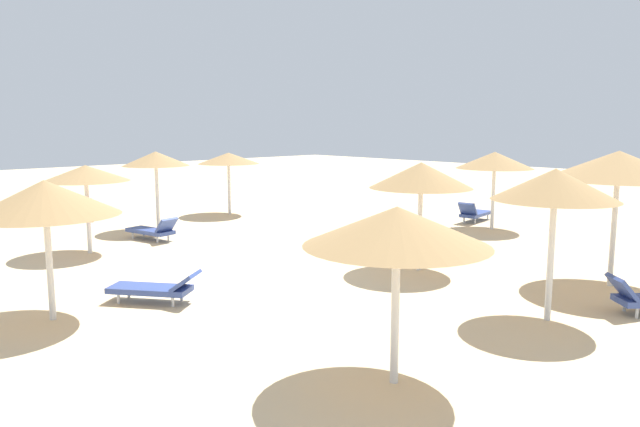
{
  "coord_description": "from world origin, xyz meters",
  "views": [
    {
      "loc": [
        12.03,
        -8.37,
        3.71
      ],
      "look_at": [
        0.0,
        3.0,
        1.2
      ],
      "focal_mm": 33.47,
      "sensor_mm": 36.0,
      "label": 1
    }
  ],
  "objects_px": {
    "parasol_2": "(618,165)",
    "parasol_5": "(555,185)",
    "parasol_6": "(421,175)",
    "lounger_3": "(153,230)",
    "lounger_1": "(156,288)",
    "parasol_1": "(45,198)",
    "parasol_7": "(86,175)",
    "lounger_0": "(475,213)",
    "parasol_4": "(228,159)",
    "parasol_0": "(495,160)",
    "parasol_3": "(156,159)",
    "parasol_8": "(397,227)"
  },
  "relations": [
    {
      "from": "lounger_1",
      "to": "parasol_6",
      "type": "bearing_deg",
      "value": 71.8
    },
    {
      "from": "parasol_6",
      "to": "lounger_0",
      "type": "height_order",
      "value": "parasol_6"
    },
    {
      "from": "parasol_2",
      "to": "parasol_8",
      "type": "xyz_separation_m",
      "value": [
        -0.09,
        -7.65,
        -0.49
      ]
    },
    {
      "from": "lounger_0",
      "to": "lounger_3",
      "type": "distance_m",
      "value": 11.82
    },
    {
      "from": "parasol_1",
      "to": "parasol_6",
      "type": "xyz_separation_m",
      "value": [
        2.42,
        8.21,
        0.09
      ]
    },
    {
      "from": "parasol_4",
      "to": "lounger_1",
      "type": "distance_m",
      "value": 12.43
    },
    {
      "from": "parasol_4",
      "to": "lounger_0",
      "type": "xyz_separation_m",
      "value": [
        7.99,
        5.69,
        -1.96
      ]
    },
    {
      "from": "parasol_6",
      "to": "lounger_3",
      "type": "relative_size",
      "value": 1.42
    },
    {
      "from": "lounger_1",
      "to": "parasol_7",
      "type": "bearing_deg",
      "value": 170.5
    },
    {
      "from": "parasol_2",
      "to": "parasol_5",
      "type": "relative_size",
      "value": 1.07
    },
    {
      "from": "parasol_0",
      "to": "parasol_1",
      "type": "height_order",
      "value": "parasol_0"
    },
    {
      "from": "parasol_0",
      "to": "parasol_3",
      "type": "height_order",
      "value": "parasol_3"
    },
    {
      "from": "parasol_0",
      "to": "lounger_3",
      "type": "height_order",
      "value": "parasol_0"
    },
    {
      "from": "parasol_6",
      "to": "parasol_1",
      "type": "bearing_deg",
      "value": -106.39
    },
    {
      "from": "parasol_2",
      "to": "parasol_7",
      "type": "relative_size",
      "value": 1.22
    },
    {
      "from": "parasol_1",
      "to": "lounger_3",
      "type": "xyz_separation_m",
      "value": [
        -5.86,
        5.19,
        -2.01
      ]
    },
    {
      "from": "parasol_3",
      "to": "parasol_4",
      "type": "bearing_deg",
      "value": 109.03
    },
    {
      "from": "parasol_6",
      "to": "lounger_1",
      "type": "relative_size",
      "value": 1.44
    },
    {
      "from": "lounger_1",
      "to": "lounger_3",
      "type": "bearing_deg",
      "value": 152.63
    },
    {
      "from": "parasol_3",
      "to": "parasol_6",
      "type": "xyz_separation_m",
      "value": [
        9.82,
        2.0,
        -0.06
      ]
    },
    {
      "from": "lounger_0",
      "to": "lounger_1",
      "type": "bearing_deg",
      "value": -85.29
    },
    {
      "from": "parasol_3",
      "to": "parasol_4",
      "type": "xyz_separation_m",
      "value": [
        -1.37,
        3.96,
        -0.2
      ]
    },
    {
      "from": "parasol_6",
      "to": "lounger_0",
      "type": "xyz_separation_m",
      "value": [
        -3.19,
        7.65,
        -2.09
      ]
    },
    {
      "from": "parasol_6",
      "to": "lounger_3",
      "type": "bearing_deg",
      "value": -159.96
    },
    {
      "from": "parasol_6",
      "to": "parasol_4",
      "type": "bearing_deg",
      "value": 170.04
    },
    {
      "from": "lounger_0",
      "to": "parasol_0",
      "type": "bearing_deg",
      "value": -36.44
    },
    {
      "from": "parasol_4",
      "to": "lounger_0",
      "type": "relative_size",
      "value": 1.32
    },
    {
      "from": "parasol_6",
      "to": "lounger_3",
      "type": "xyz_separation_m",
      "value": [
        -8.27,
        -3.02,
        -2.1
      ]
    },
    {
      "from": "parasol_7",
      "to": "parasol_8",
      "type": "relative_size",
      "value": 0.96
    },
    {
      "from": "parasol_1",
      "to": "parasol_6",
      "type": "relative_size",
      "value": 0.99
    },
    {
      "from": "parasol_6",
      "to": "parasol_7",
      "type": "relative_size",
      "value": 1.08
    },
    {
      "from": "parasol_1",
      "to": "parasol_7",
      "type": "height_order",
      "value": "parasol_1"
    },
    {
      "from": "lounger_1",
      "to": "lounger_3",
      "type": "height_order",
      "value": "lounger_3"
    },
    {
      "from": "parasol_4",
      "to": "parasol_7",
      "type": "xyz_separation_m",
      "value": [
        3.44,
        -7.25,
        -0.02
      ]
    },
    {
      "from": "lounger_3",
      "to": "parasol_4",
      "type": "bearing_deg",
      "value": 120.32
    },
    {
      "from": "parasol_6",
      "to": "parasol_0",
      "type": "bearing_deg",
      "value": 105.72
    },
    {
      "from": "parasol_6",
      "to": "parasol_7",
      "type": "distance_m",
      "value": 9.38
    },
    {
      "from": "parasol_2",
      "to": "parasol_5",
      "type": "distance_m",
      "value": 3.39
    },
    {
      "from": "parasol_4",
      "to": "lounger_1",
      "type": "height_order",
      "value": "parasol_4"
    },
    {
      "from": "parasol_6",
      "to": "parasol_8",
      "type": "distance_m",
      "value": 6.83
    },
    {
      "from": "lounger_3",
      "to": "parasol_2",
      "type": "bearing_deg",
      "value": 22.39
    },
    {
      "from": "parasol_7",
      "to": "lounger_1",
      "type": "bearing_deg",
      "value": -9.5
    },
    {
      "from": "parasol_3",
      "to": "parasol_8",
      "type": "relative_size",
      "value": 1.04
    },
    {
      "from": "parasol_4",
      "to": "parasol_5",
      "type": "relative_size",
      "value": 0.87
    },
    {
      "from": "parasol_0",
      "to": "lounger_3",
      "type": "distance_m",
      "value": 11.81
    },
    {
      "from": "parasol_4",
      "to": "parasol_5",
      "type": "distance_m",
      "value": 15.63
    },
    {
      "from": "parasol_3",
      "to": "parasol_6",
      "type": "height_order",
      "value": "parasol_6"
    },
    {
      "from": "parasol_3",
      "to": "parasol_7",
      "type": "bearing_deg",
      "value": -57.79
    },
    {
      "from": "parasol_0",
      "to": "parasol_1",
      "type": "distance_m",
      "value": 14.9
    },
    {
      "from": "parasol_1",
      "to": "parasol_3",
      "type": "distance_m",
      "value": 9.67
    }
  ]
}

